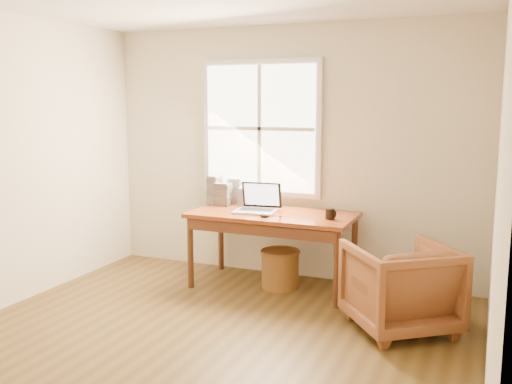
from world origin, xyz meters
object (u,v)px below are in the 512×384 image
cd_stack_a (235,191)px  laptop (255,198)px  armchair (400,287)px  wicker_stool (280,269)px  coffee_mug (330,214)px  desk (273,215)px

cd_stack_a → laptop: bearing=-44.9°
armchair → wicker_stool: bearing=-63.3°
armchair → wicker_stool: armchair is taller
coffee_mug → cd_stack_a: cd_stack_a is taller
coffee_mug → desk: bearing=-171.9°
wicker_stool → laptop: size_ratio=0.88×
armchair → laptop: laptop is taller
desk → armchair: bearing=-24.8°
desk → coffee_mug: coffee_mug is taller
laptop → wicker_stool: bearing=7.8°
coffee_mug → cd_stack_a: bearing=175.8°
desk → cd_stack_a: (-0.57, 0.34, 0.15)m
armchair → wicker_stool: 1.41m
laptop → armchair: bearing=-27.2°
armchair → desk: bearing=-61.9°
desk → armchair: 1.52m
desk → laptop: 0.24m
coffee_mug → cd_stack_a: (-1.16, 0.42, 0.08)m
armchair → cd_stack_a: (-1.91, 0.96, 0.53)m
wicker_stool → coffee_mug: 0.81m
coffee_mug → laptop: bearing=-165.5°
wicker_stool → cd_stack_a: size_ratio=1.37×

